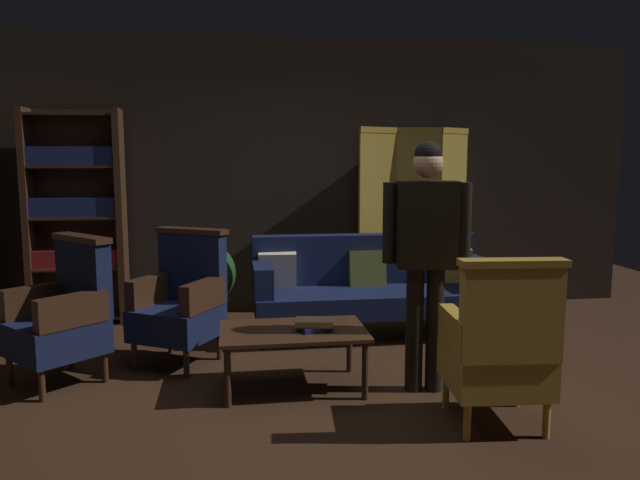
{
  "coord_description": "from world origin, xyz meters",
  "views": [
    {
      "loc": [
        -0.7,
        -3.96,
        1.59
      ],
      "look_at": [
        0.0,
        0.8,
        0.95
      ],
      "focal_mm": 34.72,
      "sensor_mm": 36.0,
      "label": 1
    }
  ],
  "objects_px": {
    "standing_figure": "(426,243)",
    "book_tan_leather": "(314,322)",
    "armchair_wing_right": "(64,315)",
    "book_navy_cloth": "(314,328)",
    "armchair_wing_left": "(181,301)",
    "potted_plant": "(211,279)",
    "coffee_table": "(293,336)",
    "armchair_gilt_accent": "(500,347)",
    "folding_screen": "(417,216)",
    "bookshelf": "(76,213)",
    "velvet_couch": "(369,283)"
  },
  "relations": [
    {
      "from": "bookshelf",
      "to": "standing_figure",
      "type": "height_order",
      "value": "bookshelf"
    },
    {
      "from": "armchair_gilt_accent",
      "to": "book_tan_leather",
      "type": "bearing_deg",
      "value": 142.46
    },
    {
      "from": "velvet_couch",
      "to": "standing_figure",
      "type": "distance_m",
      "value": 1.57
    },
    {
      "from": "standing_figure",
      "to": "book_navy_cloth",
      "type": "bearing_deg",
      "value": 170.42
    },
    {
      "from": "armchair_wing_right",
      "to": "potted_plant",
      "type": "xyz_separation_m",
      "value": [
        0.99,
        1.41,
        -0.05
      ]
    },
    {
      "from": "armchair_gilt_accent",
      "to": "book_tan_leather",
      "type": "height_order",
      "value": "armchair_gilt_accent"
    },
    {
      "from": "standing_figure",
      "to": "potted_plant",
      "type": "relative_size",
      "value": 2.21
    },
    {
      "from": "bookshelf",
      "to": "armchair_wing_right",
      "type": "relative_size",
      "value": 1.97
    },
    {
      "from": "armchair_gilt_accent",
      "to": "potted_plant",
      "type": "bearing_deg",
      "value": 124.11
    },
    {
      "from": "velvet_couch",
      "to": "potted_plant",
      "type": "height_order",
      "value": "velvet_couch"
    },
    {
      "from": "velvet_couch",
      "to": "armchair_wing_right",
      "type": "xyz_separation_m",
      "value": [
        -2.43,
        -0.93,
        0.04
      ]
    },
    {
      "from": "armchair_wing_left",
      "to": "standing_figure",
      "type": "height_order",
      "value": "standing_figure"
    },
    {
      "from": "armchair_gilt_accent",
      "to": "armchair_wing_right",
      "type": "distance_m",
      "value": 2.97
    },
    {
      "from": "armchair_wing_left",
      "to": "potted_plant",
      "type": "height_order",
      "value": "armchair_wing_left"
    },
    {
      "from": "folding_screen",
      "to": "coffee_table",
      "type": "height_order",
      "value": "folding_screen"
    },
    {
      "from": "velvet_couch",
      "to": "book_navy_cloth",
      "type": "relative_size",
      "value": 10.66
    },
    {
      "from": "velvet_couch",
      "to": "book_tan_leather",
      "type": "xyz_separation_m",
      "value": [
        -0.69,
        -1.33,
        0.02
      ]
    },
    {
      "from": "bookshelf",
      "to": "book_tan_leather",
      "type": "xyz_separation_m",
      "value": [
        2.01,
        -2.08,
        -0.59
      ]
    },
    {
      "from": "potted_plant",
      "to": "book_tan_leather",
      "type": "bearing_deg",
      "value": -67.47
    },
    {
      "from": "coffee_table",
      "to": "standing_figure",
      "type": "distance_m",
      "value": 1.11
    },
    {
      "from": "bookshelf",
      "to": "coffee_table",
      "type": "relative_size",
      "value": 2.05
    },
    {
      "from": "standing_figure",
      "to": "book_tan_leather",
      "type": "height_order",
      "value": "standing_figure"
    },
    {
      "from": "armchair_wing_right",
      "to": "bookshelf",
      "type": "bearing_deg",
      "value": 99.27
    },
    {
      "from": "folding_screen",
      "to": "bookshelf",
      "type": "xyz_separation_m",
      "value": [
        -3.39,
        -0.08,
        0.08
      ]
    },
    {
      "from": "bookshelf",
      "to": "book_navy_cloth",
      "type": "height_order",
      "value": "bookshelf"
    },
    {
      "from": "bookshelf",
      "to": "armchair_gilt_accent",
      "type": "relative_size",
      "value": 1.97
    },
    {
      "from": "coffee_table",
      "to": "potted_plant",
      "type": "height_order",
      "value": "potted_plant"
    },
    {
      "from": "book_navy_cloth",
      "to": "folding_screen",
      "type": "bearing_deg",
      "value": 57.34
    },
    {
      "from": "bookshelf",
      "to": "armchair_wing_right",
      "type": "distance_m",
      "value": 1.79
    },
    {
      "from": "armchair_wing_left",
      "to": "velvet_couch",
      "type": "bearing_deg",
      "value": 20.97
    },
    {
      "from": "velvet_couch",
      "to": "coffee_table",
      "type": "xyz_separation_m",
      "value": [
        -0.83,
        -1.3,
        -0.08
      ]
    },
    {
      "from": "book_navy_cloth",
      "to": "standing_figure",
      "type": "bearing_deg",
      "value": -9.58
    },
    {
      "from": "armchair_wing_left",
      "to": "folding_screen",
      "type": "bearing_deg",
      "value": 31.87
    },
    {
      "from": "coffee_table",
      "to": "armchair_wing_right",
      "type": "bearing_deg",
      "value": 167.01
    },
    {
      "from": "standing_figure",
      "to": "armchair_wing_left",
      "type": "bearing_deg",
      "value": 153.66
    },
    {
      "from": "potted_plant",
      "to": "bookshelf",
      "type": "bearing_deg",
      "value": 168.14
    },
    {
      "from": "coffee_table",
      "to": "standing_figure",
      "type": "xyz_separation_m",
      "value": [
        0.89,
        -0.16,
        0.65
      ]
    },
    {
      "from": "armchair_gilt_accent",
      "to": "standing_figure",
      "type": "relative_size",
      "value": 0.61
    },
    {
      "from": "coffee_table",
      "to": "armchair_wing_right",
      "type": "xyz_separation_m",
      "value": [
        -1.59,
        0.37,
        0.12
      ]
    },
    {
      "from": "standing_figure",
      "to": "potted_plant",
      "type": "distance_m",
      "value": 2.52
    },
    {
      "from": "coffee_table",
      "to": "armchair_wing_right",
      "type": "relative_size",
      "value": 0.96
    },
    {
      "from": "folding_screen",
      "to": "armchair_wing_right",
      "type": "distance_m",
      "value": 3.61
    },
    {
      "from": "armchair_wing_left",
      "to": "book_tan_leather",
      "type": "xyz_separation_m",
      "value": [
        0.94,
        -0.71,
        -0.02
      ]
    },
    {
      "from": "armchair_wing_right",
      "to": "book_navy_cloth",
      "type": "distance_m",
      "value": 1.78
    },
    {
      "from": "velvet_couch",
      "to": "armchair_wing_left",
      "type": "height_order",
      "value": "armchair_wing_left"
    },
    {
      "from": "velvet_couch",
      "to": "standing_figure",
      "type": "bearing_deg",
      "value": -87.91
    },
    {
      "from": "book_tan_leather",
      "to": "book_navy_cloth",
      "type": "bearing_deg",
      "value": 0.0
    },
    {
      "from": "armchair_wing_left",
      "to": "book_navy_cloth",
      "type": "relative_size",
      "value": 5.23
    },
    {
      "from": "bookshelf",
      "to": "armchair_wing_left",
      "type": "xyz_separation_m",
      "value": [
        1.07,
        -1.37,
        -0.58
      ]
    },
    {
      "from": "armchair_wing_left",
      "to": "armchair_wing_right",
      "type": "bearing_deg",
      "value": -158.95
    }
  ]
}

